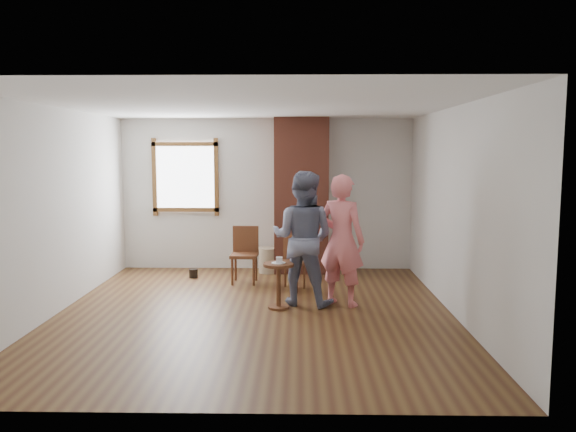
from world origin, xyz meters
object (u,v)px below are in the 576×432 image
(dining_chair_left, at_px, (245,251))
(side_table, at_px, (279,278))
(stoneware_crock, at_px, (268,260))
(man, at_px, (303,238))
(person_pink, at_px, (342,240))
(dining_chair_right, at_px, (293,259))

(dining_chair_left, height_order, side_table, dining_chair_left)
(dining_chair_left, xyz_separation_m, side_table, (0.58, -1.48, -0.09))
(stoneware_crock, xyz_separation_m, man, (0.57, -1.94, 0.68))
(stoneware_crock, distance_m, side_table, 2.20)
(man, xyz_separation_m, person_pink, (0.51, -0.06, -0.02))
(stoneware_crock, xyz_separation_m, person_pink, (1.08, -2.00, 0.66))
(man, relative_size, person_pink, 1.02)
(dining_chair_left, xyz_separation_m, dining_chair_right, (0.75, -0.44, -0.04))
(side_table, distance_m, person_pink, 0.97)
(person_pink, bearing_deg, stoneware_crock, -32.52)
(dining_chair_right, xyz_separation_m, side_table, (-0.17, -1.04, -0.05))
(dining_chair_left, bearing_deg, stoneware_crock, 66.84)
(stoneware_crock, distance_m, man, 2.13)
(dining_chair_left, distance_m, man, 1.59)
(dining_chair_left, height_order, person_pink, person_pink)
(dining_chair_left, distance_m, person_pink, 1.96)
(dining_chair_left, relative_size, side_table, 1.45)
(dining_chair_right, xyz_separation_m, person_pink, (0.66, -0.86, 0.42))
(dining_chair_left, relative_size, man, 0.49)
(dining_chair_left, bearing_deg, side_table, -66.26)
(stoneware_crock, xyz_separation_m, dining_chair_right, (0.42, -1.13, 0.24))
(man, bearing_deg, dining_chair_left, -36.09)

